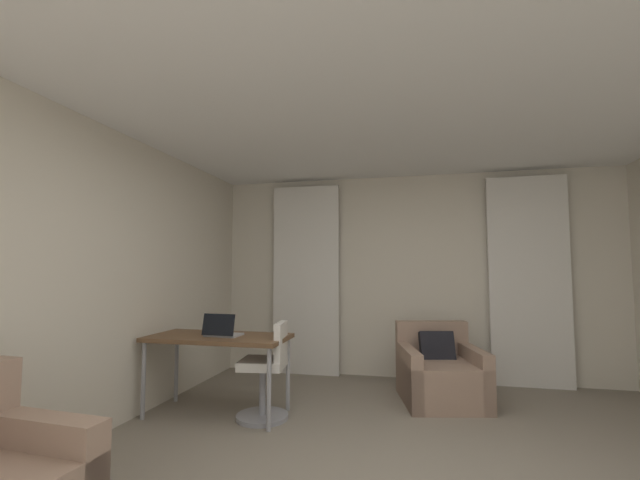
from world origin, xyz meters
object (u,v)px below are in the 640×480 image
(armchair, at_px, (440,375))
(desk, at_px, (219,342))
(laptop, at_px, (222,331))
(desk_chair, at_px, (267,375))

(armchair, xyz_separation_m, desk, (-2.08, -0.89, 0.40))
(desk, bearing_deg, laptop, -36.77)
(armchair, distance_m, desk_chair, 1.82)
(armchair, distance_m, laptop, 2.29)
(desk, height_order, laptop, laptop)
(armchair, xyz_separation_m, desk_chair, (-1.59, -0.89, 0.12))
(desk_chair, bearing_deg, laptop, -174.75)
(desk, xyz_separation_m, desk_chair, (0.49, -0.00, -0.28))
(desk_chair, bearing_deg, desk, 179.88)
(laptop, bearing_deg, desk, 143.23)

